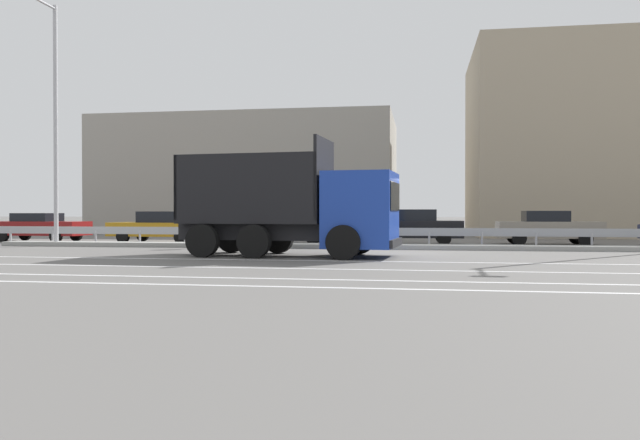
{
  "coord_description": "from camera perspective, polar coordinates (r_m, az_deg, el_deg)",
  "views": [
    {
      "loc": [
        0.7,
        -21.35,
        1.42
      ],
      "look_at": [
        -2.85,
        0.52,
        1.13
      ],
      "focal_mm": 35.0,
      "sensor_mm": 36.0,
      "label": 1
    }
  ],
  "objects": [
    {
      "name": "lane_strip_0",
      "position": [
        18.42,
        -4.25,
        -3.67
      ],
      "size": [
        60.34,
        0.16,
        0.01
      ],
      "primitive_type": "cube",
      "color": "silver",
      "rests_on": "ground_plane"
    },
    {
      "name": "lane_strip_1",
      "position": [
        15.92,
        -6.42,
        -4.37
      ],
      "size": [
        60.34,
        0.16,
        0.01
      ],
      "primitive_type": "cube",
      "color": "silver",
      "rests_on": "ground_plane"
    },
    {
      "name": "median_island",
      "position": [
        24.12,
        7.55,
        -2.43
      ],
      "size": [
        33.19,
        1.1,
        0.18
      ],
      "primitive_type": "cube",
      "color": "gray",
      "rests_on": "ground_plane"
    },
    {
      "name": "parked_car_2",
      "position": [
        30.02,
        -14.29,
        -0.6
      ],
      "size": [
        4.75,
        2.24,
        1.45
      ],
      "rotation": [
        0.0,
        0.0,
        1.5
      ],
      "color": "#B27A14",
      "rests_on": "ground_plane"
    },
    {
      "name": "lane_strip_2",
      "position": [
        13.64,
        -9.14,
        -5.22
      ],
      "size": [
        60.34,
        0.16,
        0.01
      ],
      "primitive_type": "cube",
      "color": "silver",
      "rests_on": "ground_plane"
    },
    {
      "name": "parked_car_4",
      "position": [
        27.72,
        8.44,
        -0.61
      ],
      "size": [
        4.4,
        1.92,
        1.53
      ],
      "rotation": [
        0.0,
        0.0,
        1.59
      ],
      "color": "black",
      "rests_on": "ground_plane"
    },
    {
      "name": "parked_car_5",
      "position": [
        28.69,
        20.11,
        -0.65
      ],
      "size": [
        4.29,
        1.81,
        1.47
      ],
      "rotation": [
        0.0,
        0.0,
        -1.57
      ],
      "color": "gray",
      "rests_on": "ground_plane"
    },
    {
      "name": "parked_car_1",
      "position": [
        33.04,
        -24.27,
        -0.56
      ],
      "size": [
        4.74,
        1.98,
        1.37
      ],
      "rotation": [
        0.0,
        0.0,
        -1.63
      ],
      "color": "maroon",
      "rests_on": "ground_plane"
    },
    {
      "name": "parked_car_3",
      "position": [
        28.18,
        -2.8,
        -0.8
      ],
      "size": [
        4.55,
        2.31,
        1.29
      ],
      "rotation": [
        0.0,
        0.0,
        1.49
      ],
      "color": "navy",
      "rests_on": "ground_plane"
    },
    {
      "name": "lane_strip_3",
      "position": [
        12.36,
        -11.15,
        -5.85
      ],
      "size": [
        60.34,
        0.16,
        0.01
      ],
      "primitive_type": "cube",
      "color": "silver",
      "rests_on": "ground_plane"
    },
    {
      "name": "street_lamp_0",
      "position": [
        28.53,
        -23.18,
        8.93
      ],
      "size": [
        0.7,
        2.19,
        10.05
      ],
      "color": "#ADADB2",
      "rests_on": "ground_plane"
    },
    {
      "name": "background_building_0",
      "position": [
        44.29,
        -6.31,
        3.95
      ],
      "size": [
        19.97,
        10.02,
        7.82
      ],
      "primitive_type": "cube",
      "color": "gray",
      "rests_on": "ground_plane"
    },
    {
      "name": "dump_truck",
      "position": [
        19.86,
        -0.4,
        0.58
      ],
      "size": [
        7.19,
        3.2,
        3.75
      ],
      "rotation": [
        0.0,
        0.0,
        -1.65
      ],
      "color": "#19389E",
      "rests_on": "ground_plane"
    },
    {
      "name": "median_guardrail",
      "position": [
        25.4,
        7.63,
        -1.19
      ],
      "size": [
        60.34,
        0.09,
        0.78
      ],
      "color": "#9EA0A5",
      "rests_on": "ground_plane"
    },
    {
      "name": "median_road_sign",
      "position": [
        25.23,
        -8.22,
        0.53
      ],
      "size": [
        0.77,
        0.16,
        2.5
      ],
      "color": "white",
      "rests_on": "ground_plane"
    },
    {
      "name": "ground_plane",
      "position": [
        21.4,
        7.33,
        -3.07
      ],
      "size": [
        320.0,
        320.0,
        0.0
      ],
      "primitive_type": "plane",
      "color": "#605E5B"
    },
    {
      "name": "background_building_1",
      "position": [
        41.97,
        26.85,
        6.34
      ],
      "size": [
        19.07,
        11.03,
        11.16
      ],
      "primitive_type": "cube",
      "color": "tan",
      "rests_on": "ground_plane"
    }
  ]
}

